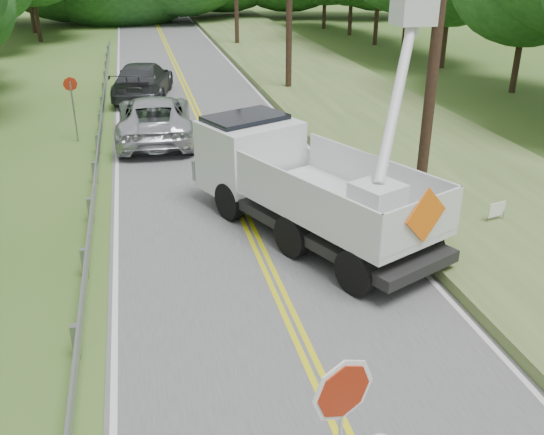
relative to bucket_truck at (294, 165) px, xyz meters
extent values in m
cube|color=#525255|center=(-1.25, 5.15, -1.60)|extent=(7.20, 96.00, 0.02)
cube|color=yellow|center=(-1.35, 5.15, -1.58)|extent=(0.12, 96.00, 0.00)
cube|color=yellow|center=(-1.15, 5.15, -1.58)|extent=(0.12, 96.00, 0.00)
cube|color=silver|center=(-4.70, 5.15, -1.58)|extent=(0.12, 96.00, 0.00)
cube|color=silver|center=(2.20, 5.15, -1.58)|extent=(0.12, 96.00, 0.00)
cube|color=gray|center=(-5.35, -4.85, -1.26)|extent=(0.12, 0.14, 0.70)
cube|color=gray|center=(-5.35, -1.85, -1.26)|extent=(0.12, 0.14, 0.70)
cube|color=gray|center=(-5.35, 1.15, -1.26)|extent=(0.12, 0.14, 0.70)
cube|color=gray|center=(-5.35, 4.15, -1.26)|extent=(0.12, 0.14, 0.70)
cube|color=gray|center=(-5.35, 7.15, -1.26)|extent=(0.12, 0.14, 0.70)
cube|color=gray|center=(-5.35, 10.15, -1.26)|extent=(0.12, 0.14, 0.70)
cube|color=gray|center=(-5.35, 13.15, -1.26)|extent=(0.12, 0.14, 0.70)
cube|color=gray|center=(-5.35, 16.15, -1.26)|extent=(0.12, 0.14, 0.70)
cube|color=gray|center=(-5.35, 19.15, -1.26)|extent=(0.12, 0.14, 0.70)
cube|color=gray|center=(-5.35, 22.15, -1.26)|extent=(0.12, 0.14, 0.70)
cube|color=gray|center=(-5.35, 25.15, -1.26)|extent=(0.12, 0.14, 0.70)
cube|color=gray|center=(-5.35, 28.15, -1.26)|extent=(0.12, 0.14, 0.70)
cube|color=gray|center=(-5.25, 6.15, -1.01)|extent=(0.05, 48.00, 0.34)
cylinder|color=black|center=(3.75, 0.15, 3.39)|extent=(0.30, 0.30, 10.00)
cube|color=#4D652E|center=(5.85, 5.15, -1.46)|extent=(7.00, 96.00, 0.30)
cylinder|color=#332319|center=(-10.55, 36.08, 0.21)|extent=(0.32, 0.32, 3.64)
cylinder|color=#332319|center=(-11.61, 41.46, 0.22)|extent=(0.32, 0.32, 3.66)
cylinder|color=#332319|center=(14.80, 12.54, 0.02)|extent=(0.32, 0.32, 3.26)
cylinder|color=#332319|center=(14.46, 19.43, 0.12)|extent=(0.32, 0.32, 3.45)
cylinder|color=#332319|center=(13.79, 23.54, 0.30)|extent=(0.32, 0.32, 3.82)
cylinder|color=#332319|center=(13.90, 28.83, 0.51)|extent=(0.32, 0.32, 4.25)
cylinder|color=#332319|center=(13.89, 34.35, 0.02)|extent=(0.32, 0.32, 3.25)
cylinder|color=#332319|center=(13.05, 38.74, -0.21)|extent=(0.32, 0.32, 2.79)
cylinder|color=#97220C|center=(-2.10, -9.77, 1.12)|extent=(0.73, 0.25, 0.75)
cylinder|color=black|center=(0.34, -3.90, -1.07)|extent=(0.72, 1.07, 1.03)
cylinder|color=black|center=(2.30, -3.02, -1.07)|extent=(0.72, 1.07, 1.03)
cylinder|color=black|center=(-0.54, -1.94, -1.07)|extent=(0.72, 1.07, 1.03)
cylinder|color=black|center=(1.42, -1.06, -1.07)|extent=(0.72, 1.07, 1.03)
cylinder|color=black|center=(-1.65, 0.51, -1.07)|extent=(0.72, 1.07, 1.03)
cylinder|color=black|center=(0.31, 1.40, -1.07)|extent=(0.72, 1.07, 1.03)
cube|color=black|center=(0.31, -1.20, -1.00)|extent=(4.89, 7.21, 0.27)
cube|color=silver|center=(0.62, -1.89, -0.46)|extent=(4.29, 5.53, 0.24)
cube|color=silver|center=(-0.49, -2.39, 0.08)|extent=(2.09, 4.54, 0.97)
cube|color=silver|center=(1.72, -1.39, 0.08)|extent=(2.09, 4.54, 0.97)
cube|color=silver|center=(1.62, -4.13, 0.08)|extent=(2.28, 1.08, 0.97)
cube|color=silver|center=(-0.89, 1.44, -0.14)|extent=(3.05, 2.86, 1.94)
cube|color=black|center=(-0.98, 1.64, 0.56)|extent=(2.54, 2.16, 0.81)
cube|color=silver|center=(1.10, -2.97, 0.08)|extent=(1.28, 1.28, 0.86)
cube|color=silver|center=(3.05, 0.15, 3.88)|extent=(0.91, 0.91, 0.91)
cube|color=orange|center=(1.66, -4.20, 0.24)|extent=(1.13, 0.54, 1.22)
imported|color=silver|center=(-3.23, 8.45, -0.76)|extent=(2.99, 6.08, 1.66)
imported|color=#36393D|center=(-3.43, 15.50, -0.74)|extent=(3.42, 6.19, 1.70)
cylinder|color=gray|center=(-6.16, 8.81, -0.46)|extent=(0.06, 0.06, 2.30)
cylinder|color=#97220C|center=(-6.16, 8.81, 0.59)|extent=(0.51, 0.15, 0.52)
cube|color=white|center=(5.00, -1.75, -1.01)|extent=(0.54, 0.16, 0.38)
cylinder|color=gray|center=(4.78, -1.75, -1.33)|extent=(0.02, 0.02, 0.55)
cylinder|color=gray|center=(5.22, -1.75, -1.33)|extent=(0.02, 0.02, 0.55)
camera|label=1|loc=(-3.90, -14.33, 5.27)|focal=39.69mm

